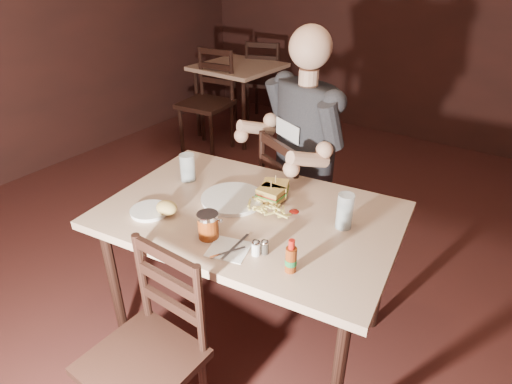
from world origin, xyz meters
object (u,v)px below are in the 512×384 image
Objects in this scene: main_table at (250,225)px; bg_chair_far at (267,81)px; chair_far at (302,204)px; diner at (300,124)px; bg_chair_near at (205,104)px; hot_sauce at (291,256)px; glass_left at (188,168)px; side_plate at (150,211)px; dinner_plate at (233,200)px; glass_right at (345,211)px; bg_table at (238,73)px; syrup_dispenser at (208,226)px; chair_near at (142,361)px.

main_table is 1.50× the size of bg_chair_far.
main_table is at bearing 104.21° from bg_chair_far.
diner reaches higher than chair_far.
diner is (1.69, -1.14, 0.49)m from bg_chair_near.
hot_sauce is (2.16, -2.00, 0.34)m from bg_chair_near.
side_plate is at bearing -77.73° from glass_left.
glass_left reaches higher than dinner_plate.
diner is at bearing -39.35° from bg_chair_near.
main_table is 0.47m from hot_sauce.
glass_right reaches higher than main_table.
side_plate is (-0.74, -0.02, -0.06)m from hot_sauce.
syrup_dispenser is (1.77, -2.56, 0.15)m from bg_table.
chair_far reaches higher than dinner_plate.
glass_left is at bearing -56.73° from bg_chair_near.
bg_chair_far reaches higher than bg_table.
diner is 0.62m from dinner_plate.
bg_chair_far is at bearing 122.13° from main_table.
dinner_plate is at bearing -7.29° from glass_left.
chair_near is 5.99× the size of glass_left.
glass_right is 1.14× the size of hot_sauce.
glass_left is 0.84× the size of side_plate.
bg_table is (-1.79, 2.30, -0.02)m from main_table.
glass_left is 1.25× the size of syrup_dispenser.
main_table is 1.73× the size of bg_table.
side_plate is at bearing 96.55° from bg_chair_far.
diner is at bearing 57.34° from glass_left.
glass_right is at bearing 3.81° from glass_left.
diner is at bearing 109.18° from bg_chair_far.
diner is (-0.07, 1.30, 0.56)m from chair_near.
chair_far is at bearing 86.08° from syrup_dispenser.
bg_table is 3.09m from glass_right.
glass_right is at bearing 10.54° from dinner_plate.
chair_far is 3.10× the size of dinner_plate.
hot_sauce is (0.81, -0.33, -0.00)m from glass_left.
bg_table is 3.35m from hot_sauce.
diner is at bearing 87.68° from dinner_plate.
chair_far is at bearing 93.35° from chair_near.
chair_far reaches higher than main_table.
glass_right reaches higher than side_plate.
dinner_plate is 0.39m from side_plate.
chair_near is at bearing -59.47° from bg_table.
glass_left is (-0.42, 0.76, 0.41)m from chair_near.
diner reaches higher than chair_near.
bg_chair_far is at bearing 112.46° from syrup_dispenser.
bg_chair_near is at bearing 125.10° from side_plate.
main_table is at bearing -56.40° from diner.
bg_chair_near is at bearing 137.11° from hot_sauce.
main_table is 1.44× the size of bg_chair_near.
chair_far is at bearing 57.95° from glass_left.
hot_sauce is at bearing -95.67° from glass_right.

